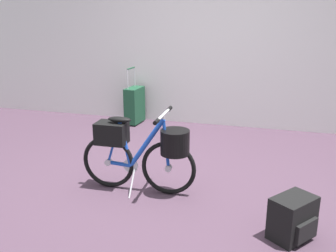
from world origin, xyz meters
The scene contains 5 objects.
ground_plane centered at (0.00, 0.00, 0.00)m, with size 8.36×8.36×0.00m, color #473342.
back_wall centered at (0.00, 2.34, 1.56)m, with size 8.36×0.10×3.13m, color white.
folding_bike_foreground centered at (-0.28, -0.04, 0.41)m, with size 1.09×0.53×0.77m.
rolling_suitcase centered at (-1.14, 2.03, 0.28)m, with size 0.21×0.38×0.83m.
backpack_on_floor centered at (1.04, -0.47, 0.16)m, with size 0.37×0.39×0.33m.
Camera 1 is at (0.82, -3.10, 1.62)m, focal length 40.75 mm.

